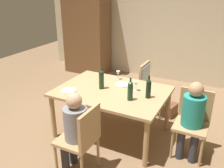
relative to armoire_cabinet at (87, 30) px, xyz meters
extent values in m
plane|color=#846647|center=(1.92, -2.33, -1.10)|extent=(10.00, 10.00, 0.00)
cube|color=beige|center=(1.92, 0.45, 0.25)|extent=(6.40, 0.12, 2.70)
cube|color=brown|center=(0.00, 0.00, -0.05)|extent=(1.10, 0.56, 2.10)
cube|color=tan|center=(1.92, -2.33, -0.37)|extent=(1.63, 1.16, 0.04)
cylinder|color=tan|center=(1.17, -2.84, -0.74)|extent=(0.07, 0.07, 0.71)
cylinder|color=tan|center=(2.66, -2.84, -0.74)|extent=(0.07, 0.07, 0.71)
cylinder|color=tan|center=(1.17, -1.82, -0.74)|extent=(0.07, 0.07, 0.71)
cylinder|color=tan|center=(2.66, -1.82, -0.74)|extent=(0.07, 0.07, 0.71)
cylinder|color=tan|center=(3.30, -2.52, -0.88)|extent=(0.04, 0.04, 0.44)
cylinder|color=tan|center=(2.92, -2.52, -0.88)|extent=(0.04, 0.04, 0.44)
cylinder|color=tan|center=(3.30, -2.14, -0.88)|extent=(0.04, 0.04, 0.44)
cylinder|color=tan|center=(2.92, -2.14, -0.88)|extent=(0.04, 0.04, 0.44)
cube|color=tan|center=(3.11, -2.33, -0.64)|extent=(0.44, 0.44, 0.04)
cube|color=tan|center=(3.11, -2.13, -0.40)|extent=(0.44, 0.04, 0.44)
cylinder|color=tan|center=(1.73, -3.48, -0.88)|extent=(0.04, 0.04, 0.44)
cylinder|color=tan|center=(1.73, -3.10, -0.88)|extent=(0.04, 0.04, 0.44)
cylinder|color=tan|center=(2.11, -3.10, -0.88)|extent=(0.04, 0.04, 0.44)
cube|color=tan|center=(1.92, -3.29, -0.64)|extent=(0.44, 0.44, 0.04)
cube|color=tan|center=(2.12, -3.29, -0.40)|extent=(0.04, 0.44, 0.44)
cylinder|color=tan|center=(2.47, -1.18, -0.88)|extent=(0.04, 0.04, 0.44)
cylinder|color=tan|center=(2.47, -1.56, -0.88)|extent=(0.04, 0.04, 0.44)
cylinder|color=tan|center=(2.09, -1.18, -0.88)|extent=(0.04, 0.04, 0.44)
cylinder|color=tan|center=(2.09, -1.56, -0.88)|extent=(0.04, 0.04, 0.44)
cube|color=tan|center=(2.28, -1.37, -0.64)|extent=(0.44, 0.44, 0.04)
cube|color=tan|center=(2.08, -1.37, -0.40)|extent=(0.04, 0.44, 0.44)
cube|color=#ADC6D6|center=(2.08, -1.37, -0.38)|extent=(0.07, 0.40, 0.31)
cylinder|color=#33333D|center=(3.20, -2.47, -0.87)|extent=(0.11, 0.11, 0.46)
cylinder|color=#33333D|center=(3.03, -2.47, -0.87)|extent=(0.11, 0.11, 0.46)
cylinder|color=teal|center=(3.11, -2.33, -0.42)|extent=(0.29, 0.29, 0.44)
sphere|color=tan|center=(3.11, -2.33, -0.10)|extent=(0.19, 0.19, 0.19)
cylinder|color=#33333D|center=(1.78, -3.38, -0.87)|extent=(0.10, 0.10, 0.46)
cylinder|color=#33333D|center=(1.78, -3.21, -0.87)|extent=(0.10, 0.10, 0.46)
cylinder|color=gray|center=(1.92, -3.29, -0.42)|extent=(0.28, 0.28, 0.44)
sphere|color=tan|center=(1.92, -3.29, -0.11)|extent=(0.19, 0.19, 0.19)
cylinder|color=black|center=(2.49, -2.33, -0.24)|extent=(0.07, 0.07, 0.22)
sphere|color=black|center=(2.49, -2.33, -0.12)|extent=(0.07, 0.07, 0.07)
cylinder|color=black|center=(2.49, -2.33, -0.07)|extent=(0.03, 0.03, 0.09)
cylinder|color=#19381E|center=(1.75, -2.35, -0.23)|extent=(0.08, 0.08, 0.24)
sphere|color=#19381E|center=(1.75, -2.35, -0.10)|extent=(0.08, 0.08, 0.08)
cylinder|color=#19381E|center=(1.75, -2.35, -0.05)|extent=(0.03, 0.03, 0.07)
cylinder|color=#19381E|center=(2.29, -2.51, -0.24)|extent=(0.08, 0.08, 0.22)
sphere|color=#19381E|center=(2.29, -2.51, -0.12)|extent=(0.08, 0.08, 0.08)
cylinder|color=#19381E|center=(2.29, -2.51, -0.07)|extent=(0.03, 0.03, 0.09)
cylinder|color=silver|center=(2.24, -2.19, -0.35)|extent=(0.06, 0.06, 0.00)
cylinder|color=silver|center=(2.24, -2.19, -0.31)|extent=(0.01, 0.01, 0.07)
cone|color=silver|center=(2.24, -2.19, -0.24)|extent=(0.07, 0.07, 0.07)
cylinder|color=silver|center=(1.81, -1.89, -0.35)|extent=(0.06, 0.06, 0.00)
cylinder|color=silver|center=(1.81, -1.89, -0.31)|extent=(0.01, 0.01, 0.07)
cone|color=silver|center=(1.81, -1.89, -0.24)|extent=(0.07, 0.07, 0.07)
cylinder|color=silver|center=(1.97, -2.07, -0.34)|extent=(0.23, 0.23, 0.01)
cylinder|color=white|center=(1.36, -2.65, -0.34)|extent=(0.23, 0.23, 0.01)
cube|color=brown|center=(2.63, -1.37, -0.99)|extent=(0.18, 0.30, 0.22)
camera|label=1|loc=(3.46, -5.37, 1.17)|focal=39.77mm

